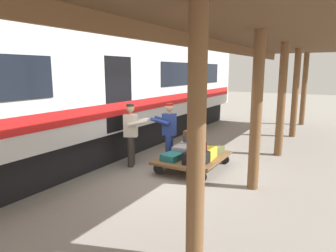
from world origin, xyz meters
name	(u,v)px	position (x,y,z in m)	size (l,w,h in m)	color
ground_plane	(176,174)	(0.00, 0.00, 0.00)	(60.00, 60.00, 0.00)	gray
platform_canopy	(257,37)	(-1.86, 0.00, 3.26)	(3.20, 19.30, 3.56)	brown
train_car	(79,88)	(3.26, 0.00, 2.06)	(3.03, 18.23, 4.00)	silver
luggage_cart	(193,158)	(-0.20, -0.58, 0.29)	(1.47, 2.04, 0.34)	brown
suitcase_black_hardshell	(196,158)	(-0.53, -0.02, 0.49)	(0.51, 0.52, 0.30)	black
suitcase_yellow_case	(205,153)	(-0.53, -0.58, 0.48)	(0.48, 0.62, 0.27)	gold
suitcase_olive_duffel	(213,150)	(-0.53, -1.14, 0.43)	(0.46, 0.52, 0.18)	brown
suitcase_gray_aluminum	(182,150)	(0.13, -0.58, 0.46)	(0.41, 0.48, 0.24)	#9EA0A5
suitcase_cream_canvas	(191,146)	(0.13, -1.14, 0.46)	(0.50, 0.47, 0.25)	beige
suitcase_teal_softside	(172,157)	(0.13, -0.02, 0.42)	(0.41, 0.52, 0.16)	#1E666B
suitcase_maroon_trunk	(197,148)	(-0.55, -0.02, 0.74)	(0.31, 0.46, 0.22)	maroon
suitcase_tan_vintage	(196,139)	(-0.52, -0.06, 0.95)	(0.36, 0.46, 0.18)	tan
suitcase_slate_roller	(193,139)	(0.10, -1.16, 0.66)	(0.31, 0.48, 0.15)	#4C515B
suitcase_brown_leather	(193,133)	(0.08, -1.18, 0.82)	(0.40, 0.52, 0.18)	brown
porter_in_overalls	(169,131)	(0.59, -0.65, 0.93)	(0.72, 0.52, 1.70)	navy
porter_by_door	(132,133)	(1.37, 0.02, 0.93)	(0.74, 0.60, 1.70)	#332D28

